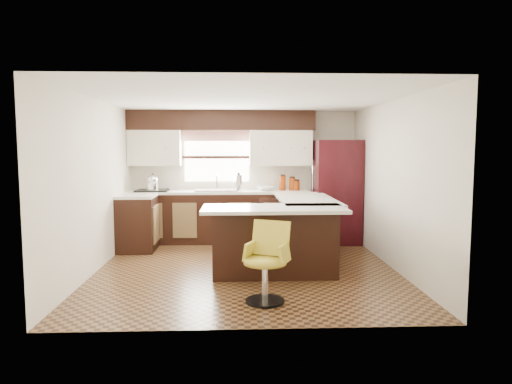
{
  "coord_description": "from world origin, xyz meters",
  "views": [
    {
      "loc": [
        -0.14,
        -6.4,
        1.73
      ],
      "look_at": [
        0.16,
        0.45,
        1.06
      ],
      "focal_mm": 32.0,
      "sensor_mm": 36.0,
      "label": 1
    }
  ],
  "objects_px": {
    "peninsula_long": "(303,229)",
    "bar_chair": "(265,263)",
    "peninsula_return": "(274,242)",
    "refrigerator": "(336,192)"
  },
  "relations": [
    {
      "from": "bar_chair",
      "to": "peninsula_return",
      "type": "bearing_deg",
      "value": 104.64
    },
    {
      "from": "refrigerator",
      "to": "peninsula_long",
      "type": "bearing_deg",
      "value": -124.1
    },
    {
      "from": "peninsula_return",
      "to": "bar_chair",
      "type": "bearing_deg",
      "value": -100.14
    },
    {
      "from": "peninsula_long",
      "to": "bar_chair",
      "type": "height_order",
      "value": "same"
    },
    {
      "from": "peninsula_long",
      "to": "bar_chair",
      "type": "relative_size",
      "value": 2.17
    },
    {
      "from": "peninsula_return",
      "to": "bar_chair",
      "type": "distance_m",
      "value": 1.11
    },
    {
      "from": "peninsula_return",
      "to": "bar_chair",
      "type": "xyz_separation_m",
      "value": [
        -0.2,
        -1.09,
        0.0
      ]
    },
    {
      "from": "peninsula_long",
      "to": "refrigerator",
      "type": "relative_size",
      "value": 1.05
    },
    {
      "from": "peninsula_long",
      "to": "bar_chair",
      "type": "bearing_deg",
      "value": -109.21
    },
    {
      "from": "peninsula_long",
      "to": "peninsula_return",
      "type": "distance_m",
      "value": 1.11
    }
  ]
}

